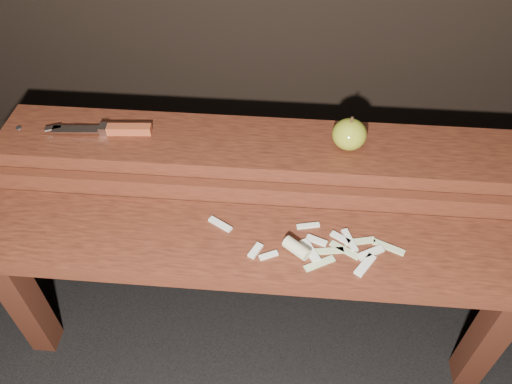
# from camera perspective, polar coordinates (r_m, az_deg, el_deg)

# --- Properties ---
(ground) EXTENTS (60.00, 60.00, 0.00)m
(ground) POSITION_cam_1_polar(r_m,az_deg,el_deg) (1.41, -0.21, -14.58)
(ground) COLOR black
(bench_front_tier) EXTENTS (1.20, 0.20, 0.42)m
(bench_front_tier) POSITION_cam_1_polar(r_m,az_deg,el_deg) (1.08, -0.54, -8.21)
(bench_front_tier) COLOR #39180E
(bench_front_tier) RESTS_ON ground
(bench_rear_tier) EXTENTS (1.20, 0.21, 0.50)m
(bench_rear_tier) POSITION_cam_1_polar(r_m,az_deg,el_deg) (1.18, 0.43, 2.48)
(bench_rear_tier) COLOR #39180E
(bench_rear_tier) RESTS_ON ground
(apple) EXTENTS (0.08, 0.08, 0.08)m
(apple) POSITION_cam_1_polar(r_m,az_deg,el_deg) (1.11, 10.62, 6.50)
(apple) COLOR olive
(apple) RESTS_ON bench_rear_tier
(knife) EXTENTS (0.25, 0.04, 0.02)m
(knife) POSITION_cam_1_polar(r_m,az_deg,el_deg) (1.19, -15.75, 6.90)
(knife) COLOR #973E21
(knife) RESTS_ON bench_rear_tier
(apple_scraps) EXTENTS (0.41, 0.13, 0.03)m
(apple_scraps) POSITION_cam_1_polar(r_m,az_deg,el_deg) (1.02, 6.73, -6.32)
(apple_scraps) COLOR beige
(apple_scraps) RESTS_ON bench_front_tier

